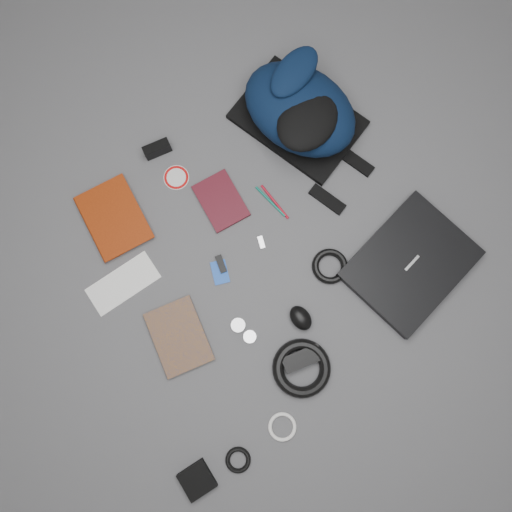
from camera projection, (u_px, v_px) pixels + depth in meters
ground at (256, 257)px, 1.69m from camera, size 4.00×4.00×0.00m
backpack at (300, 109)px, 1.68m from camera, size 0.44×0.53×0.19m
laptop at (410, 264)px, 1.67m from camera, size 0.45×0.38×0.04m
textbook_red at (89, 231)px, 1.69m from camera, size 0.21×0.27×0.03m
comic_book at (155, 347)px, 1.63m from camera, size 0.21×0.26×0.02m
envelope at (123, 283)px, 1.67m from camera, size 0.24×0.11×0.00m
dvd_case at (221, 201)px, 1.72m from camera, size 0.15×0.20×0.01m
compact_camera at (157, 149)px, 1.73m from camera, size 0.10×0.05×0.05m
sticker_disc at (176, 178)px, 1.74m from camera, size 0.11×0.11×0.00m
pen_teal at (270, 202)px, 1.72m from camera, size 0.03×0.14×0.01m
pen_red at (275, 202)px, 1.72m from camera, size 0.02×0.15×0.01m
id_badge at (220, 272)px, 1.68m from camera, size 0.08×0.09×0.00m
usb_black at (221, 264)px, 1.68m from camera, size 0.04×0.07×0.01m
usb_silver at (261, 242)px, 1.69m from camera, size 0.03×0.05×0.01m
mouse at (301, 318)px, 1.63m from camera, size 0.07×0.09×0.05m
headphone_left at (250, 337)px, 1.64m from camera, size 0.04×0.04×0.01m
headphone_right at (238, 325)px, 1.65m from camera, size 0.06×0.06×0.01m
cable_coil at (330, 266)px, 1.67m from camera, size 0.16×0.16×0.02m
power_brick at (302, 359)px, 1.62m from camera, size 0.14×0.08×0.03m
power_cord_coil at (302, 368)px, 1.61m from camera, size 0.19×0.19×0.04m
pouch at (197, 480)px, 1.56m from camera, size 0.10×0.10×0.02m
earbud_coil at (238, 460)px, 1.58m from camera, size 0.10×0.10×0.02m
white_cable_coil at (282, 427)px, 1.59m from camera, size 0.11×0.11×0.01m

